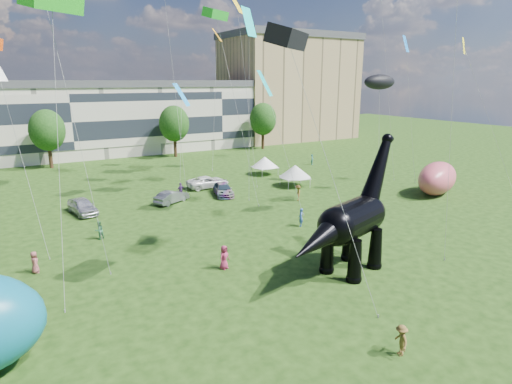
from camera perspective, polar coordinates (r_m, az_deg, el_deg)
ground at (r=28.62m, az=11.32°, el=-12.87°), size 220.00×220.00×0.00m
terrace_row at (r=81.57m, az=-23.82°, el=8.46°), size 78.00×11.00×12.00m
apartment_block at (r=101.44m, az=4.32°, el=13.46°), size 28.00×18.00×22.00m
tree_mid_left at (r=72.25m, az=-26.12°, el=7.80°), size 5.20×5.20×9.44m
tree_mid_right at (r=76.34m, az=-10.88°, el=9.31°), size 5.20×5.20×9.44m
tree_far_right at (r=84.02m, az=0.93°, el=10.03°), size 5.20×5.20×9.44m
dinosaur_sculpture at (r=29.99m, az=12.38°, el=-4.03°), size 11.75×5.31×9.69m
car_silver at (r=46.52m, az=-22.13°, el=-1.75°), size 2.72×5.00×1.61m
car_grey at (r=47.81m, az=-11.20°, el=-0.64°), size 4.44×3.23×1.39m
car_white at (r=53.93m, az=-6.43°, el=1.33°), size 5.30×2.49×1.47m
car_dark at (r=50.21m, az=-4.39°, el=0.34°), size 3.21×5.16×1.39m
gazebo_near at (r=54.35m, az=5.23°, el=2.77°), size 4.73×4.73×2.76m
gazebo_far at (r=60.96m, az=1.17°, el=4.02°), size 3.92×3.92×2.59m
inflatable_pink at (r=54.69m, az=23.01°, el=1.70°), size 8.55×6.46×3.83m
visitors at (r=38.29m, az=-7.14°, el=-4.11°), size 56.90×42.40×1.78m
kites at (r=38.89m, az=-17.65°, el=22.27°), size 61.46×41.15×24.19m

